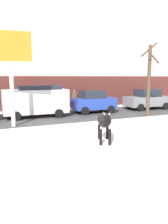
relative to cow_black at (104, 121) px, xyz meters
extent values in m
plane|color=silver|center=(-0.18, 0.28, -0.99)|extent=(120.00, 120.00, 0.00)
cube|color=#423F3F|center=(-0.18, 7.44, -0.99)|extent=(60.00, 5.60, 0.01)
cube|color=beige|center=(-0.18, 13.88, 5.51)|extent=(44.00, 6.00, 13.00)
cube|color=#5B2823|center=(-0.18, 10.83, 0.61)|extent=(43.12, 0.10, 2.80)
ellipsoid|color=black|center=(0.03, 0.06, 0.03)|extent=(1.11, 1.52, 0.64)
cylinder|color=black|center=(0.01, -0.46, -0.64)|extent=(0.12, 0.12, 0.70)
cylinder|color=black|center=(-0.35, -0.31, -0.64)|extent=(0.12, 0.12, 0.70)
cylinder|color=black|center=(0.40, 0.44, -0.64)|extent=(0.12, 0.12, 0.70)
cylinder|color=black|center=(0.04, 0.59, -0.64)|extent=(0.12, 0.12, 0.70)
cylinder|color=black|center=(-0.27, -0.62, 0.21)|extent=(0.43, 0.54, 0.44)
ellipsoid|color=black|center=(-0.36, -0.83, 0.31)|extent=(0.40, 0.50, 0.28)
cone|color=beige|center=(-0.24, -0.83, 0.47)|extent=(0.13, 0.10, 0.15)
cone|color=beige|center=(-0.44, -0.74, 0.47)|extent=(0.13, 0.10, 0.15)
cylinder|color=black|center=(0.29, 0.68, -0.22)|extent=(0.06, 0.06, 0.60)
ellipsoid|color=beige|center=(0.10, 0.23, -0.27)|extent=(0.33, 0.35, 0.20)
cylinder|color=silver|center=(-3.31, 5.13, 0.91)|extent=(0.24, 0.24, 3.80)
cube|color=silver|center=(-3.31, 5.13, 3.66)|extent=(2.52, 0.53, 1.82)
cube|color=orange|center=(-3.31, 5.10, 3.66)|extent=(2.40, 0.47, 1.70)
cube|color=white|center=(-1.40, 7.83, 0.18)|extent=(4.66, 2.04, 1.70)
cube|color=#1E232D|center=(-1.10, 7.82, 1.18)|extent=(3.05, 1.76, 0.30)
cylinder|color=black|center=(0.12, 8.73, -0.67)|extent=(0.65, 0.24, 0.64)
cylinder|color=black|center=(0.07, 6.83, -0.67)|extent=(0.65, 0.24, 0.64)
cylinder|color=black|center=(-2.86, 8.82, -0.67)|extent=(0.65, 0.24, 0.64)
cylinder|color=black|center=(-2.92, 6.92, -0.67)|extent=(0.65, 0.24, 0.64)
cube|color=#233D9E|center=(3.44, 7.95, -0.22)|extent=(3.55, 1.81, 0.90)
cube|color=#1E232D|center=(3.29, 7.96, 0.55)|extent=(1.84, 1.55, 0.64)
cylinder|color=black|center=(4.60, 8.77, -0.67)|extent=(0.65, 0.24, 0.64)
cylinder|color=black|center=(4.55, 7.07, -0.67)|extent=(0.65, 0.24, 0.64)
cylinder|color=black|center=(2.33, 8.83, -0.67)|extent=(0.65, 0.24, 0.64)
cylinder|color=black|center=(2.27, 7.14, -0.67)|extent=(0.65, 0.24, 0.64)
cube|color=slate|center=(8.84, 7.82, -0.25)|extent=(4.25, 1.89, 0.84)
cube|color=#1E232D|center=(8.84, 7.82, 0.51)|extent=(2.05, 1.61, 0.68)
cylinder|color=black|center=(10.23, 8.65, -0.67)|extent=(0.65, 0.24, 0.64)
cylinder|color=black|center=(10.18, 6.89, -0.67)|extent=(0.65, 0.24, 0.64)
cylinder|color=black|center=(7.50, 8.74, -0.67)|extent=(0.65, 0.24, 0.64)
cylinder|color=black|center=(7.45, 6.98, -0.67)|extent=(0.65, 0.24, 0.64)
cylinder|color=#282833|center=(2.73, 10.51, -0.55)|extent=(0.24, 0.24, 0.88)
cube|color=brown|center=(2.73, 10.51, 0.21)|extent=(0.36, 0.22, 0.64)
sphere|color=#9E7051|center=(2.73, 10.51, 0.64)|extent=(0.20, 0.20, 0.20)
cylinder|color=#4C3828|center=(6.38, 4.78, 1.61)|extent=(0.26, 0.26, 5.21)
cylinder|color=#4C3828|center=(6.67, 5.26, 3.94)|extent=(1.09, 0.73, 1.07)
cylinder|color=#4C3828|center=(6.41, 4.33, 3.26)|extent=(0.97, 0.18, 0.76)
camera|label=1|loc=(-4.87, -8.67, 1.92)|focal=36.37mm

